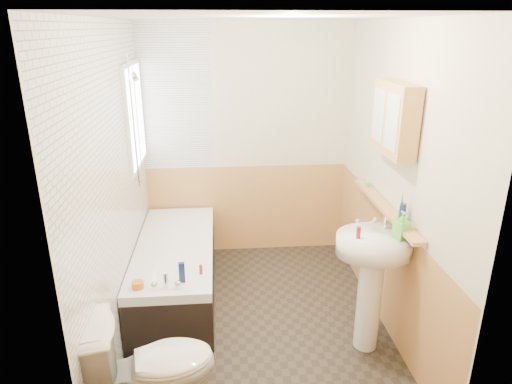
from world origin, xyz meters
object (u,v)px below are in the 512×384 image
(bathtub, at_px, (176,268))
(sink, at_px, (372,269))
(pine_shelf, at_px, (385,207))
(toilet, at_px, (152,369))
(medicine_cabinet, at_px, (394,119))

(bathtub, bearing_deg, sink, -29.33)
(pine_shelf, bearing_deg, toilet, -151.85)
(pine_shelf, relative_size, medicine_cabinet, 2.29)
(bathtub, distance_m, medicine_cabinet, 2.38)
(sink, bearing_deg, bathtub, 150.68)
(bathtub, xyz_separation_m, medicine_cabinet, (1.74, -0.58, 1.51))
(toilet, height_order, pine_shelf, pine_shelf)
(bathtub, xyz_separation_m, pine_shelf, (1.77, -0.52, 0.77))
(sink, xyz_separation_m, pine_shelf, (0.20, 0.37, 0.35))
(toilet, relative_size, sink, 0.74)
(sink, xyz_separation_m, medicine_cabinet, (0.17, 0.30, 1.09))
(sink, height_order, medicine_cabinet, medicine_cabinet)
(bathtub, relative_size, medicine_cabinet, 2.96)
(toilet, bearing_deg, pine_shelf, -73.56)
(pine_shelf, bearing_deg, medicine_cabinet, -112.46)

